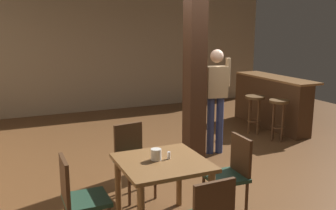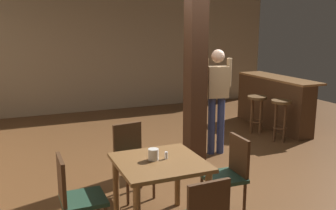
{
  "view_description": "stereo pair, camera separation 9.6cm",
  "coord_description": "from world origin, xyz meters",
  "px_view_note": "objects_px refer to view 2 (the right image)",
  "views": [
    {
      "loc": [
        -2.72,
        -4.59,
        2.11
      ],
      "look_at": [
        -0.65,
        0.12,
        0.99
      ],
      "focal_mm": 40.0,
      "sensor_mm": 36.0,
      "label": 1
    },
    {
      "loc": [
        -2.63,
        -4.63,
        2.11
      ],
      "look_at": [
        -0.65,
        0.12,
        0.99
      ],
      "focal_mm": 40.0,
      "sensor_mm": 36.0,
      "label": 2
    }
  ],
  "objects_px": {
    "dining_table": "(160,173)",
    "chair_north": "(132,156)",
    "chair_east": "(229,172)",
    "napkin_cup": "(153,154)",
    "bar_stool_mid": "(257,105)",
    "chair_west": "(75,195)",
    "bar_stool_near": "(281,111)",
    "salt_shaker": "(166,155)",
    "bar_counter": "(273,102)",
    "standing_person": "(217,94)"
  },
  "relations": [
    {
      "from": "chair_east",
      "to": "chair_north",
      "type": "distance_m",
      "value": 1.24
    },
    {
      "from": "napkin_cup",
      "to": "standing_person",
      "type": "xyz_separation_m",
      "value": [
        1.75,
        1.75,
        0.2
      ]
    },
    {
      "from": "chair_east",
      "to": "salt_shaker",
      "type": "xyz_separation_m",
      "value": [
        -0.73,
        0.07,
        0.27
      ]
    },
    {
      "from": "dining_table",
      "to": "chair_north",
      "type": "distance_m",
      "value": 0.87
    },
    {
      "from": "bar_stool_near",
      "to": "bar_stool_mid",
      "type": "xyz_separation_m",
      "value": [
        -0.1,
        0.58,
        -0.01
      ]
    },
    {
      "from": "dining_table",
      "to": "napkin_cup",
      "type": "height_order",
      "value": "napkin_cup"
    },
    {
      "from": "napkin_cup",
      "to": "bar_counter",
      "type": "xyz_separation_m",
      "value": [
        3.67,
        2.73,
        -0.27
      ]
    },
    {
      "from": "dining_table",
      "to": "salt_shaker",
      "type": "bearing_deg",
      "value": 16.25
    },
    {
      "from": "bar_stool_near",
      "to": "bar_counter",
      "type": "bearing_deg",
      "value": 59.34
    },
    {
      "from": "salt_shaker",
      "to": "bar_counter",
      "type": "relative_size",
      "value": 0.04
    },
    {
      "from": "napkin_cup",
      "to": "bar_stool_near",
      "type": "distance_m",
      "value": 3.69
    },
    {
      "from": "chair_west",
      "to": "bar_stool_near",
      "type": "relative_size",
      "value": 1.16
    },
    {
      "from": "bar_stool_near",
      "to": "bar_stool_mid",
      "type": "bearing_deg",
      "value": 100.02
    },
    {
      "from": "dining_table",
      "to": "chair_west",
      "type": "height_order",
      "value": "chair_west"
    },
    {
      "from": "napkin_cup",
      "to": "bar_stool_mid",
      "type": "relative_size",
      "value": 0.16
    },
    {
      "from": "dining_table",
      "to": "chair_west",
      "type": "distance_m",
      "value": 0.87
    },
    {
      "from": "chair_west",
      "to": "bar_stool_near",
      "type": "height_order",
      "value": "chair_west"
    },
    {
      "from": "standing_person",
      "to": "bar_counter",
      "type": "distance_m",
      "value": 2.2
    },
    {
      "from": "chair_west",
      "to": "bar_counter",
      "type": "height_order",
      "value": "bar_counter"
    },
    {
      "from": "dining_table",
      "to": "standing_person",
      "type": "xyz_separation_m",
      "value": [
        1.7,
        1.8,
        0.4
      ]
    },
    {
      "from": "dining_table",
      "to": "chair_east",
      "type": "distance_m",
      "value": 0.82
    },
    {
      "from": "chair_west",
      "to": "salt_shaker",
      "type": "xyz_separation_m",
      "value": [
        0.94,
        -0.0,
        0.27
      ]
    },
    {
      "from": "bar_stool_mid",
      "to": "napkin_cup",
      "type": "bearing_deg",
      "value": -141.27
    },
    {
      "from": "chair_east",
      "to": "chair_north",
      "type": "height_order",
      "value": "same"
    },
    {
      "from": "chair_west",
      "to": "bar_counter",
      "type": "distance_m",
      "value": 5.26
    },
    {
      "from": "napkin_cup",
      "to": "bar_stool_near",
      "type": "bearing_deg",
      "value": 30.68
    },
    {
      "from": "salt_shaker",
      "to": "bar_counter",
      "type": "distance_m",
      "value": 4.49
    },
    {
      "from": "chair_west",
      "to": "bar_counter",
      "type": "xyz_separation_m",
      "value": [
        4.48,
        2.75,
        0.03
      ]
    },
    {
      "from": "salt_shaker",
      "to": "bar_stool_mid",
      "type": "bearing_deg",
      "value": 40.25
    },
    {
      "from": "salt_shaker",
      "to": "dining_table",
      "type": "bearing_deg",
      "value": -163.75
    },
    {
      "from": "standing_person",
      "to": "bar_stool_near",
      "type": "bearing_deg",
      "value": 5.1
    },
    {
      "from": "napkin_cup",
      "to": "bar_stool_mid",
      "type": "bearing_deg",
      "value": 38.73
    },
    {
      "from": "salt_shaker",
      "to": "chair_west",
      "type": "bearing_deg",
      "value": 179.91
    },
    {
      "from": "chair_west",
      "to": "bar_stool_mid",
      "type": "height_order",
      "value": "chair_west"
    },
    {
      "from": "standing_person",
      "to": "chair_east",
      "type": "bearing_deg",
      "value": -115.76
    },
    {
      "from": "dining_table",
      "to": "bar_counter",
      "type": "relative_size",
      "value": 0.43
    },
    {
      "from": "dining_table",
      "to": "chair_north",
      "type": "relative_size",
      "value": 0.99
    },
    {
      "from": "dining_table",
      "to": "bar_stool_mid",
      "type": "xyz_separation_m",
      "value": [
        3.01,
        2.51,
        -0.04
      ]
    },
    {
      "from": "chair_east",
      "to": "chair_west",
      "type": "distance_m",
      "value": 1.68
    },
    {
      "from": "dining_table",
      "to": "bar_stool_near",
      "type": "bearing_deg",
      "value": 31.73
    },
    {
      "from": "bar_counter",
      "to": "salt_shaker",
      "type": "bearing_deg",
      "value": -142.14
    },
    {
      "from": "dining_table",
      "to": "salt_shaker",
      "type": "height_order",
      "value": "salt_shaker"
    },
    {
      "from": "salt_shaker",
      "to": "bar_stool_mid",
      "type": "relative_size",
      "value": 0.1
    },
    {
      "from": "bar_counter",
      "to": "chair_east",
      "type": "bearing_deg",
      "value": -134.88
    },
    {
      "from": "dining_table",
      "to": "salt_shaker",
      "type": "relative_size",
      "value": 11.68
    },
    {
      "from": "bar_stool_near",
      "to": "napkin_cup",
      "type": "bearing_deg",
      "value": -149.32
    },
    {
      "from": "bar_counter",
      "to": "bar_stool_near",
      "type": "height_order",
      "value": "bar_counter"
    },
    {
      "from": "chair_north",
      "to": "standing_person",
      "type": "xyz_separation_m",
      "value": [
        1.74,
        0.94,
        0.5
      ]
    },
    {
      "from": "chair_west",
      "to": "napkin_cup",
      "type": "height_order",
      "value": "chair_west"
    },
    {
      "from": "napkin_cup",
      "to": "bar_stool_mid",
      "type": "height_order",
      "value": "napkin_cup"
    }
  ]
}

